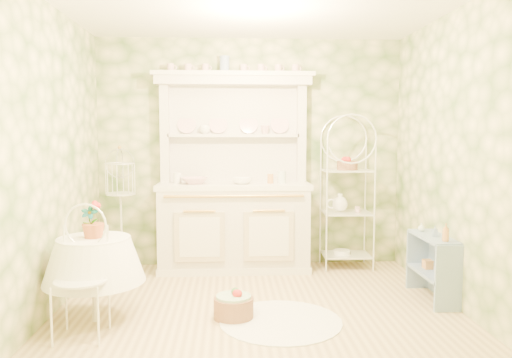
{
  "coord_description": "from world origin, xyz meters",
  "views": [
    {
      "loc": [
        -0.25,
        -4.19,
        1.57
      ],
      "look_at": [
        0.0,
        0.5,
        1.15
      ],
      "focal_mm": 35.0,
      "sensor_mm": 36.0,
      "label": 1
    }
  ],
  "objects": [
    {
      "name": "floor",
      "position": [
        0.0,
        0.0,
        0.0
      ],
      "size": [
        3.6,
        3.6,
        0.0
      ],
      "primitive_type": "plane",
      "color": "#D2B984",
      "rests_on": "ground"
    },
    {
      "name": "wall_left",
      "position": [
        -1.8,
        0.0,
        1.35
      ],
      "size": [
        3.6,
        3.6,
        0.0
      ],
      "primitive_type": "plane",
      "color": "beige",
      "rests_on": "floor"
    },
    {
      "name": "wall_right",
      "position": [
        1.8,
        0.0,
        1.35
      ],
      "size": [
        3.6,
        3.6,
        0.0
      ],
      "primitive_type": "plane",
      "color": "beige",
      "rests_on": "floor"
    },
    {
      "name": "wall_back",
      "position": [
        0.0,
        1.8,
        1.35
      ],
      "size": [
        3.6,
        3.6,
        0.0
      ],
      "primitive_type": "plane",
      "color": "beige",
      "rests_on": "floor"
    },
    {
      "name": "wall_front",
      "position": [
        0.0,
        -1.8,
        1.35
      ],
      "size": [
        3.6,
        3.6,
        0.0
      ],
      "primitive_type": "plane",
      "color": "beige",
      "rests_on": "floor"
    },
    {
      "name": "kitchen_dresser",
      "position": [
        -0.2,
        1.52,
        1.15
      ],
      "size": [
        1.87,
        0.61,
        2.29
      ],
      "primitive_type": "cube",
      "color": "silver",
      "rests_on": "floor"
    },
    {
      "name": "bakers_rack",
      "position": [
        1.13,
        1.56,
        0.91
      ],
      "size": [
        0.58,
        0.43,
        1.83
      ],
      "primitive_type": "cube",
      "rotation": [
        0.0,
        0.0,
        -0.04
      ],
      "color": "white",
      "rests_on": "floor"
    },
    {
      "name": "side_shelf",
      "position": [
        1.68,
        0.37,
        0.31
      ],
      "size": [
        0.36,
        0.75,
        0.62
      ],
      "primitive_type": "cube",
      "rotation": [
        0.0,
        0.0,
        0.13
      ],
      "color": "#809BBF",
      "rests_on": "floor"
    },
    {
      "name": "round_table",
      "position": [
        -1.38,
        -0.04,
        0.37
      ],
      "size": [
        0.85,
        0.85,
        0.74
      ],
      "primitive_type": "cylinder",
      "rotation": [
        0.0,
        0.0,
        0.32
      ],
      "color": "white",
      "rests_on": "floor"
    },
    {
      "name": "cafe_chair",
      "position": [
        -1.4,
        -0.38,
        0.47
      ],
      "size": [
        0.49,
        0.49,
        0.93
      ],
      "primitive_type": "cube",
      "rotation": [
        0.0,
        0.0,
        -0.16
      ],
      "color": "white",
      "rests_on": "floor"
    },
    {
      "name": "birdcage_stand",
      "position": [
        -1.47,
        1.42,
        0.77
      ],
      "size": [
        0.4,
        0.4,
        1.55
      ],
      "primitive_type": "cube",
      "rotation": [
        0.0,
        0.0,
        0.09
      ],
      "color": "white",
      "rests_on": "floor"
    },
    {
      "name": "floor_basket",
      "position": [
        -0.22,
        -0.03,
        0.12
      ],
      "size": [
        0.43,
        0.43,
        0.23
      ],
      "primitive_type": "cylinder",
      "rotation": [
        0.0,
        0.0,
        0.21
      ],
      "color": "#8F6244",
      "rests_on": "floor"
    },
    {
      "name": "lace_rug",
      "position": [
        0.17,
        -0.14,
        0.0
      ],
      "size": [
        1.14,
        1.14,
        0.01
      ],
      "primitive_type": "cylinder",
      "rotation": [
        0.0,
        0.0,
        -0.11
      ],
      "color": "white",
      "rests_on": "floor"
    },
    {
      "name": "bowl_floral",
      "position": [
        -0.65,
        1.5,
        1.02
      ],
      "size": [
        0.36,
        0.36,
        0.07
      ],
      "primitive_type": "imported",
      "rotation": [
        0.0,
        0.0,
        0.24
      ],
      "color": "white",
      "rests_on": "kitchen_dresser"
    },
    {
      "name": "bowl_white",
      "position": [
        -0.11,
        1.45,
        1.02
      ],
      "size": [
        0.26,
        0.26,
        0.07
      ],
      "primitive_type": "imported",
      "rotation": [
        0.0,
        0.0,
        0.11
      ],
      "color": "white",
      "rests_on": "kitchen_dresser"
    },
    {
      "name": "cup_left",
      "position": [
        -0.53,
        1.68,
        1.61
      ],
      "size": [
        0.13,
        0.13,
        0.1
      ],
      "primitive_type": "imported",
      "rotation": [
        0.0,
        0.0,
        -0.09
      ],
      "color": "white",
      "rests_on": "kitchen_dresser"
    },
    {
      "name": "cup_right",
      "position": [
        0.17,
        1.66,
        1.61
      ],
      "size": [
        0.11,
        0.11,
        0.1
      ],
      "primitive_type": "imported",
      "rotation": [
        0.0,
        0.0,
        0.03
      ],
      "color": "white",
      "rests_on": "kitchen_dresser"
    },
    {
      "name": "potted_geranium",
      "position": [
        -1.41,
        -0.04,
        0.85
      ],
      "size": [
        0.14,
        0.1,
        0.27
      ],
      "primitive_type": "imported",
      "rotation": [
        0.0,
        0.0,
        -0.0
      ],
      "color": "#3F7238",
      "rests_on": "round_table"
    },
    {
      "name": "bottle_amber",
      "position": [
        1.68,
        0.11,
        0.68
      ],
      "size": [
        0.08,
        0.08,
        0.16
      ],
      "primitive_type": "imported",
      "rotation": [
        0.0,
        0.0,
        -0.41
      ],
      "color": "#C88744",
      "rests_on": "side_shelf"
    },
    {
      "name": "bottle_blue",
      "position": [
        1.68,
        0.34,
        0.65
      ],
      "size": [
        0.06,
        0.06,
        0.1
      ],
      "primitive_type": "imported",
      "rotation": [
        0.0,
        0.0,
        -0.23
      ],
      "color": "#8499C3",
      "rests_on": "side_shelf"
    },
    {
      "name": "bottle_glass",
      "position": [
        1.64,
        0.58,
        0.65
      ],
      "size": [
        0.07,
        0.07,
        0.09
      ],
      "primitive_type": "imported",
      "rotation": [
        0.0,
        0.0,
        -0.01
      ],
      "color": "silver",
      "rests_on": "side_shelf"
    }
  ]
}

